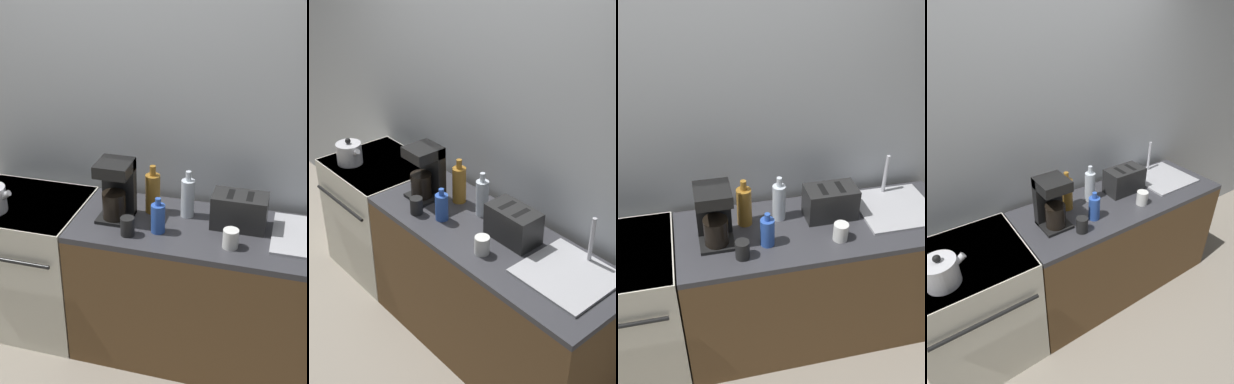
{
  "view_description": "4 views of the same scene",
  "coord_description": "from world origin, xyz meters",
  "views": [
    {
      "loc": [
        0.94,
        -2.26,
        2.46
      ],
      "look_at": [
        0.19,
        0.39,
        1.04
      ],
      "focal_mm": 50.0,
      "sensor_mm": 36.0,
      "label": 1
    },
    {
      "loc": [
        2.41,
        -1.47,
        2.67
      ],
      "look_at": [
        0.29,
        0.36,
        1.04
      ],
      "focal_mm": 50.0,
      "sensor_mm": 36.0,
      "label": 2
    },
    {
      "loc": [
        -0.11,
        -1.58,
        2.47
      ],
      "look_at": [
        0.32,
        0.37,
        1.13
      ],
      "focal_mm": 40.0,
      "sensor_mm": 36.0,
      "label": 3
    },
    {
      "loc": [
        -0.77,
        -1.18,
        2.14
      ],
      "look_at": [
        0.25,
        0.36,
        1.04
      ],
      "focal_mm": 28.0,
      "sensor_mm": 36.0,
      "label": 4
    }
  ],
  "objects": [
    {
      "name": "bottle_amber",
      "position": [
        0.17,
        0.43,
        1.02
      ],
      "size": [
        0.09,
        0.09,
        0.3
      ],
      "color": "#9E6B23",
      "rests_on": "counter_block"
    },
    {
      "name": "bottle_blue",
      "position": [
        0.27,
        0.21,
        0.98
      ],
      "size": [
        0.08,
        0.08,
        0.21
      ],
      "color": "#2D56B7",
      "rests_on": "counter_block"
    },
    {
      "name": "cup_white",
      "position": [
        0.68,
        0.16,
        0.95
      ],
      "size": [
        0.08,
        0.08,
        0.1
      ],
      "color": "white",
      "rests_on": "counter_block"
    },
    {
      "name": "sink_tray",
      "position": [
        1.11,
        0.37,
        0.91
      ],
      "size": [
        0.46,
        0.44,
        0.28
      ],
      "color": "#B7B7BC",
      "rests_on": "counter_block"
    },
    {
      "name": "counter_block",
      "position": [
        0.6,
        0.31,
        0.45
      ],
      "size": [
        1.69,
        0.62,
        0.89
      ],
      "color": "brown",
      "rests_on": "ground_plane"
    },
    {
      "name": "kettle",
      "position": [
        -0.75,
        0.17,
        0.97
      ],
      "size": [
        0.23,
        0.18,
        0.2
      ],
      "color": "silver",
      "rests_on": "stove"
    },
    {
      "name": "coffee_maker",
      "position": [
        -0.01,
        0.31,
        1.08
      ],
      "size": [
        0.19,
        0.2,
        0.36
      ],
      "color": "black",
      "rests_on": "counter_block"
    },
    {
      "name": "ground_plane",
      "position": [
        0.0,
        0.0,
        0.0
      ],
      "size": [
        12.0,
        12.0,
        0.0
      ],
      "primitive_type": "plane",
      "color": "gray"
    },
    {
      "name": "cup_black",
      "position": [
        0.11,
        0.13,
        0.95
      ],
      "size": [
        0.08,
        0.08,
        0.11
      ],
      "color": "black",
      "rests_on": "counter_block"
    },
    {
      "name": "bottle_clear",
      "position": [
        0.38,
        0.43,
        1.01
      ],
      "size": [
        0.08,
        0.08,
        0.29
      ],
      "color": "silver",
      "rests_on": "counter_block"
    },
    {
      "name": "stove",
      "position": [
        -0.61,
        0.32,
        0.46
      ],
      "size": [
        0.72,
        0.68,
        0.89
      ],
      "color": "silver",
      "rests_on": "ground_plane"
    },
    {
      "name": "wall_back",
      "position": [
        0.0,
        0.69,
        1.3
      ],
      "size": [
        8.0,
        0.05,
        2.6
      ],
      "color": "silver",
      "rests_on": "ground_plane"
    },
    {
      "name": "toaster",
      "position": [
        0.69,
        0.39,
        0.99
      ],
      "size": [
        0.31,
        0.18,
        0.2
      ],
      "color": "black",
      "rests_on": "counter_block"
    }
  ]
}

